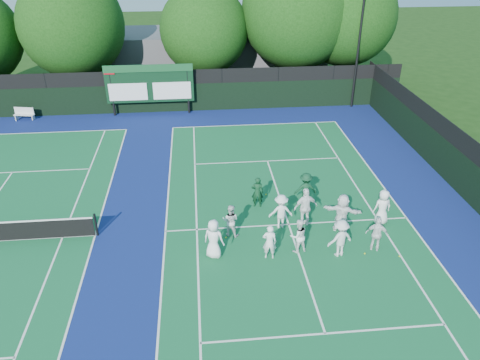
{
  "coord_description": "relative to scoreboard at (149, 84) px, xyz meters",
  "views": [
    {
      "loc": [
        -3.88,
        -16.11,
        11.89
      ],
      "look_at": [
        -2.0,
        3.0,
        1.3
      ],
      "focal_mm": 35.0,
      "sensor_mm": 36.0,
      "label": 1
    }
  ],
  "objects": [
    {
      "name": "clubhouse",
      "position": [
        5.01,
        8.41,
        -0.19
      ],
      "size": [
        18.0,
        6.0,
        4.0
      ],
      "primitive_type": "cube",
      "color": "#545459",
      "rests_on": "ground"
    },
    {
      "name": "light_pole_right",
      "position": [
        14.51,
        0.11,
        4.11
      ],
      "size": [
        1.2,
        0.3,
        10.12
      ],
      "color": "black",
      "rests_on": "ground"
    },
    {
      "name": "tree_b",
      "position": [
        -5.31,
        3.99,
        3.07
      ],
      "size": [
        7.49,
        7.49,
        9.2
      ],
      "color": "black",
      "rests_on": "ground"
    },
    {
      "name": "player_back_3",
      "position": [
        9.18,
        -15.22,
        -1.29
      ],
      "size": [
        1.74,
        1.11,
        1.8
      ],
      "primitive_type": "imported",
      "rotation": [
        0.0,
        0.0,
        2.76
      ],
      "color": "white",
      "rests_on": "ground"
    },
    {
      "name": "back_fence",
      "position": [
        1.01,
        0.41,
        -0.83
      ],
      "size": [
        34.0,
        0.08,
        3.0
      ],
      "color": "black",
      "rests_on": "ground"
    },
    {
      "name": "tennis_ball_3",
      "position": [
        4.13,
        -15.34,
        -2.16
      ],
      "size": [
        0.07,
        0.07,
        0.07
      ],
      "primitive_type": "sphere",
      "color": "#BAD218",
      "rests_on": "ground"
    },
    {
      "name": "player_back_4",
      "position": [
        11.14,
        -14.85,
        -1.35
      ],
      "size": [
        0.88,
        0.64,
        1.68
      ],
      "primitive_type": "imported",
      "rotation": [
        0.0,
        0.0,
        3.27
      ],
      "color": "white",
      "rests_on": "ground"
    },
    {
      "name": "player_front_2",
      "position": [
        7.01,
        -16.51,
        -1.43
      ],
      "size": [
        0.84,
        0.72,
        1.51
      ],
      "primitive_type": "imported",
      "rotation": [
        0.0,
        0.0,
        3.37
      ],
      "color": "white",
      "rests_on": "ground"
    },
    {
      "name": "near_court",
      "position": [
        7.01,
        -14.59,
        -2.18
      ],
      "size": [
        11.05,
        23.85,
        0.01
      ],
      "color": "#125A31",
      "rests_on": "ground"
    },
    {
      "name": "ground",
      "position": [
        7.01,
        -15.59,
        -2.19
      ],
      "size": [
        120.0,
        120.0,
        0.0
      ],
      "primitive_type": "plane",
      "color": "#17350E",
      "rests_on": "ground"
    },
    {
      "name": "tennis_ball_4",
      "position": [
        6.38,
        -11.91,
        -2.16
      ],
      "size": [
        0.07,
        0.07,
        0.07
      ],
      "primitive_type": "sphere",
      "color": "#BAD218",
      "rests_on": "ground"
    },
    {
      "name": "player_front_0",
      "position": [
        3.57,
        -16.52,
        -1.33
      ],
      "size": [
        0.99,
        0.84,
        1.72
      ],
      "primitive_type": "imported",
      "rotation": [
        0.0,
        0.0,
        2.73
      ],
      "color": "white",
      "rests_on": "ground"
    },
    {
      "name": "bench",
      "position": [
        -8.61,
        -0.22,
        -1.72
      ],
      "size": [
        1.42,
        0.64,
        0.87
      ],
      "color": "silver",
      "rests_on": "ground"
    },
    {
      "name": "player_back_2",
      "position": [
        7.7,
        -14.67,
        -1.26
      ],
      "size": [
        1.17,
        0.67,
        1.87
      ],
      "primitive_type": "imported",
      "rotation": [
        0.0,
        0.0,
        3.35
      ],
      "color": "white",
      "rests_on": "ground"
    },
    {
      "name": "tree_d",
      "position": [
        11.07,
        3.99,
        3.73
      ],
      "size": [
        8.38,
        8.38,
        10.32
      ],
      "color": "black",
      "rests_on": "ground"
    },
    {
      "name": "coach_left",
      "position": [
        5.8,
        -12.9,
        -1.41
      ],
      "size": [
        0.61,
        0.44,
        1.55
      ],
      "primitive_type": "imported",
      "rotation": [
        0.0,
        0.0,
        3.01
      ],
      "color": "#0E351D",
      "rests_on": "ground"
    },
    {
      "name": "tennis_ball_2",
      "position": [
        9.71,
        -17.0,
        -2.16
      ],
      "size": [
        0.07,
        0.07,
        0.07
      ],
      "primitive_type": "sphere",
      "color": "#BAD218",
      "rests_on": "ground"
    },
    {
      "name": "player_front_3",
      "position": [
        8.62,
        -16.93,
        -1.36
      ],
      "size": [
        1.2,
        0.89,
        1.66
      ],
      "primitive_type": "imported",
      "rotation": [
        0.0,
        0.0,
        3.43
      ],
      "color": "silver",
      "rests_on": "ground"
    },
    {
      "name": "player_front_1",
      "position": [
        5.77,
        -16.83,
        -1.42
      ],
      "size": [
        0.61,
        0.44,
        1.55
      ],
      "primitive_type": "imported",
      "rotation": [
        0.0,
        0.0,
        3.01
      ],
      "color": "white",
      "rests_on": "ground"
    },
    {
      "name": "tree_e",
      "position": [
        14.82,
        3.99,
        3.41
      ],
      "size": [
        7.46,
        7.46,
        9.53
      ],
      "color": "black",
      "rests_on": "ground"
    },
    {
      "name": "player_back_1",
      "position": [
        6.6,
        -14.72,
        -1.38
      ],
      "size": [
        1.06,
        0.62,
        1.62
      ],
      "primitive_type": "imported",
      "rotation": [
        0.0,
        0.0,
        3.15
      ],
      "color": "white",
      "rests_on": "ground"
    },
    {
      "name": "court_apron",
      "position": [
        1.01,
        -14.59,
        -2.19
      ],
      "size": [
        34.0,
        32.0,
        0.01
      ],
      "primitive_type": "cube",
      "color": "navy",
      "rests_on": "ground"
    },
    {
      "name": "tree_c",
      "position": [
        4.12,
        3.99,
        2.6
      ],
      "size": [
        6.53,
        6.53,
        8.23
      ],
      "color": "black",
      "rests_on": "ground"
    },
    {
      "name": "player_back_0",
      "position": [
        4.36,
        -15.11,
        -1.45
      ],
      "size": [
        0.88,
        0.78,
        1.49
      ],
      "primitive_type": "imported",
      "rotation": [
        0.0,
        0.0,
        2.79
      ],
      "color": "silver",
      "rests_on": "ground"
    },
    {
      "name": "player_front_4",
      "position": [
        10.21,
        -16.74,
        -1.41
      ],
      "size": [
        0.99,
        0.71,
        1.56
      ],
      "primitive_type": "imported",
      "rotation": [
        0.0,
        0.0,
        2.73
      ],
      "color": "white",
      "rests_on": "ground"
    },
    {
      "name": "tennis_ball_5",
      "position": [
        11.05,
        -17.31,
        -2.16
      ],
      "size": [
        0.07,
        0.07,
        0.07
      ],
      "primitive_type": "sphere",
      "color": "#BAD218",
      "rests_on": "ground"
    },
    {
      "name": "scoreboard",
      "position": [
        0.0,
        0.0,
        0.0
      ],
      "size": [
        6.0,
        0.21,
        3.55
      ],
      "color": "black",
      "rests_on": "ground"
    },
    {
      "name": "coach_right",
      "position": [
        8.1,
        -12.95,
        -1.35
      ],
      "size": [
        1.1,
        0.65,
        1.67
      ],
      "primitive_type": "imported",
      "rotation": [
        0.0,
        0.0,
        3.12
      ],
      "color": "#0F3921",
      "rests_on": "ground"
    }
  ]
}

